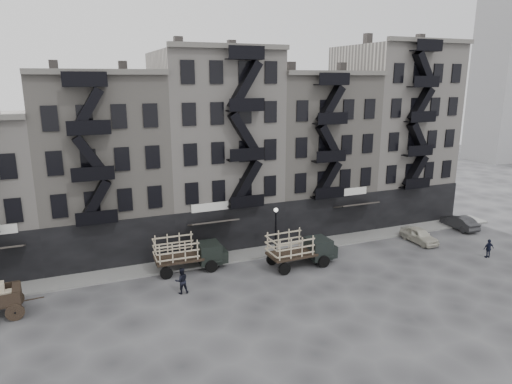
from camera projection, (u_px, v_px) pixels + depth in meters
name	position (u px, v px, depth m)	size (l,w,h in m)	color
ground	(254.00, 273.00, 35.44)	(140.00, 140.00, 0.00)	#38383A
sidewalk	(238.00, 256.00, 38.79)	(55.00, 2.50, 0.15)	slate
building_midwest	(102.00, 166.00, 38.75)	(10.00, 11.35, 16.20)	gray
building_center	(214.00, 148.00, 42.19)	(10.00, 11.35, 18.20)	#AEA8A0
building_mideast	(309.00, 152.00, 46.12)	(10.00, 11.35, 16.20)	gray
building_east	(391.00, 133.00, 49.44)	(10.00, 11.35, 19.20)	#AEA8A0
lamp_post	(276.00, 225.00, 38.20)	(0.36, 0.36, 4.28)	black
stake_truck_west	(188.00, 251.00, 35.71)	(5.69, 2.48, 2.82)	black
stake_truck_east	(300.00, 247.00, 36.53)	(5.77, 2.54, 2.86)	black
car_east	(419.00, 235.00, 42.00)	(1.60, 3.97, 1.35)	beige
car_far	(460.00, 222.00, 45.78)	(1.45, 4.16, 1.37)	#252527
pedestrian_mid	(182.00, 281.00, 31.98)	(0.92, 0.72, 1.89)	black
policeman	(489.00, 248.00, 38.39)	(0.95, 0.39, 1.62)	black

